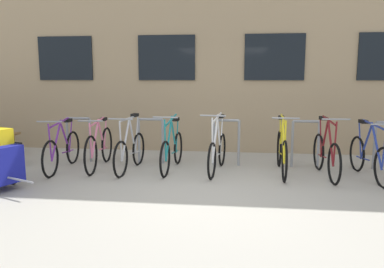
{
  "coord_description": "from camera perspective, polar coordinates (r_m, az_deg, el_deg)",
  "views": [
    {
      "loc": [
        0.36,
        -5.25,
        1.71
      ],
      "look_at": [
        -0.44,
        1.6,
        0.65
      ],
      "focal_mm": 34.74,
      "sensor_mm": 36.0,
      "label": 1
    }
  ],
  "objects": [
    {
      "name": "ground_plane",
      "position": [
        5.54,
        2.59,
        -9.27
      ],
      "size": [
        42.0,
        42.0,
        0.0
      ],
      "primitive_type": "plane",
      "color": "#B2ADA0"
    },
    {
      "name": "bicycle_blue",
      "position": [
        7.0,
        25.57,
        -3.17
      ],
      "size": [
        0.44,
        1.73,
        1.02
      ],
      "color": "black",
      "rests_on": "ground"
    },
    {
      "name": "bicycle_purple",
      "position": [
        7.33,
        -19.28,
        -2.33
      ],
      "size": [
        0.44,
        1.73,
        0.99
      ],
      "color": "black",
      "rests_on": "ground"
    },
    {
      "name": "backpack",
      "position": [
        8.1,
        -25.72,
        -2.76
      ],
      "size": [
        0.32,
        0.27,
        0.44
      ],
      "primitive_type": "cube",
      "rotation": [
        0.0,
        0.0,
        -0.28
      ],
      "color": "black",
      "rests_on": "ground"
    },
    {
      "name": "bicycle_maroon",
      "position": [
        6.87,
        19.89,
        -2.94
      ],
      "size": [
        0.44,
        1.68,
        1.08
      ],
      "color": "black",
      "rests_on": "ground"
    },
    {
      "name": "bicycle_pink",
      "position": [
        7.28,
        -14.03,
        -2.02
      ],
      "size": [
        0.44,
        1.79,
        0.98
      ],
      "color": "black",
      "rests_on": "ground"
    },
    {
      "name": "storefront_building",
      "position": [
        12.24,
        5.08,
        14.78
      ],
      "size": [
        28.0,
        7.47,
        6.02
      ],
      "color": "tan",
      "rests_on": "ground"
    },
    {
      "name": "bicycle_white",
      "position": [
        6.79,
        3.92,
        -2.65
      ],
      "size": [
        0.44,
        1.65,
        1.1
      ],
      "color": "black",
      "rests_on": "ground"
    },
    {
      "name": "bicycle_silver",
      "position": [
        6.95,
        -9.47,
        -2.5
      ],
      "size": [
        0.44,
        1.6,
        1.05
      ],
      "color": "black",
      "rests_on": "ground"
    },
    {
      "name": "bike_rack",
      "position": [
        7.25,
        5.29,
        -0.62
      ],
      "size": [
        6.54,
        0.05,
        0.91
      ],
      "color": "gray",
      "rests_on": "ground"
    },
    {
      "name": "bicycle_yellow",
      "position": [
        6.86,
        13.62,
        -2.62
      ],
      "size": [
        0.44,
        1.81,
        1.08
      ],
      "color": "black",
      "rests_on": "ground"
    },
    {
      "name": "bicycle_teal",
      "position": [
        6.93,
        -3.08,
        -2.46
      ],
      "size": [
        0.44,
        1.7,
        1.06
      ],
      "color": "black",
      "rests_on": "ground"
    }
  ]
}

